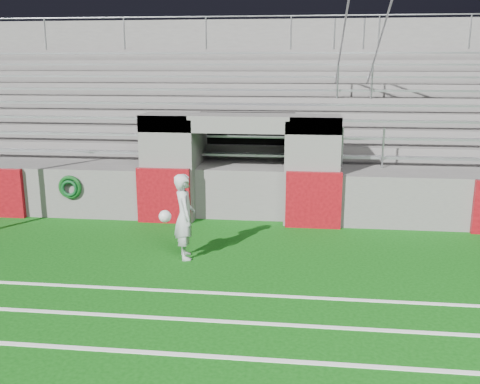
# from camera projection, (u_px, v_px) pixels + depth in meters

# --- Properties ---
(ground) EXTENTS (90.00, 90.00, 0.00)m
(ground) POSITION_uv_depth(u_px,v_px,m) (218.00, 271.00, 10.05)
(ground) COLOR #0B470C
(ground) RESTS_ON ground
(stadium_structure) EXTENTS (26.00, 8.48, 5.42)m
(stadium_structure) POSITION_uv_depth(u_px,v_px,m) (256.00, 136.00, 17.39)
(stadium_structure) COLOR #565452
(stadium_structure) RESTS_ON ground
(goalkeeper_with_ball) EXTENTS (0.77, 0.73, 1.72)m
(goalkeeper_with_ball) POSITION_uv_depth(u_px,v_px,m) (184.00, 216.00, 10.53)
(goalkeeper_with_ball) COLOR #A8ADB1
(goalkeeper_with_ball) RESTS_ON ground
(hose_coil) EXTENTS (0.60, 0.15, 0.60)m
(hose_coil) POSITION_uv_depth(u_px,v_px,m) (70.00, 187.00, 13.17)
(hose_coil) COLOR #0C3D13
(hose_coil) RESTS_ON ground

